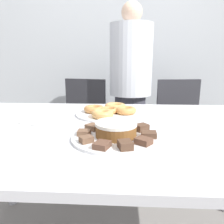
{
  "coord_description": "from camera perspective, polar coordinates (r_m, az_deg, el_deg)",
  "views": [
    {
      "loc": [
        0.04,
        -0.96,
        1.07
      ],
      "look_at": [
        -0.01,
        0.03,
        0.83
      ],
      "focal_mm": 35.0,
      "sensor_mm": 36.0,
      "label": 1
    }
  ],
  "objects": [
    {
      "name": "table",
      "position": [
        1.03,
        0.57,
        -7.97
      ],
      "size": [
        1.72,
        1.04,
        0.77
      ],
      "color": "silver",
      "rests_on": "ground_plane"
    },
    {
      "name": "donut_1",
      "position": [
        1.21,
        3.65,
        0.47
      ],
      "size": [
        0.11,
        0.11,
        0.04
      ],
      "color": "#D18E4C",
      "rests_on": "plate_donuts"
    },
    {
      "name": "lamington_8",
      "position": [
        0.96,
        3.86,
        -3.23
      ],
      "size": [
        0.05,
        0.06,
        0.03
      ],
      "rotation": [
        0.0,
        0.0,
        7.51
      ],
      "color": "brown",
      "rests_on": "plate_cake"
    },
    {
      "name": "lamington_4",
      "position": [
        0.74,
        3.49,
        -8.55
      ],
      "size": [
        0.06,
        0.06,
        0.03
      ],
      "rotation": [
        0.0,
        0.0,
        5.0
      ],
      "color": "#513828",
      "rests_on": "plate_cake"
    },
    {
      "name": "lamington_9",
      "position": [
        0.97,
        -0.77,
        -3.26
      ],
      "size": [
        0.06,
        0.07,
        0.02
      ],
      "rotation": [
        0.0,
        0.0,
        8.14
      ],
      "color": "#513828",
      "rests_on": "plate_cake"
    },
    {
      "name": "lamington_5",
      "position": [
        0.78,
        8.24,
        -7.52
      ],
      "size": [
        0.07,
        0.07,
        0.02
      ],
      "rotation": [
        0.0,
        0.0,
        5.63
      ],
      "color": "brown",
      "rests_on": "plate_cake"
    },
    {
      "name": "lamington_7",
      "position": [
        0.92,
        7.74,
        -4.05
      ],
      "size": [
        0.07,
        0.06,
        0.03
      ],
      "rotation": [
        0.0,
        0.0,
        6.88
      ],
      "color": "#513828",
      "rests_on": "plate_cake"
    },
    {
      "name": "lamington_0",
      "position": [
        0.93,
        -4.92,
        -3.93
      ],
      "size": [
        0.07,
        0.07,
        0.02
      ],
      "rotation": [
        0.0,
        0.0,
        2.48
      ],
      "color": "brown",
      "rests_on": "plate_cake"
    },
    {
      "name": "donut_4",
      "position": [
        1.12,
        -2.52,
        -0.51
      ],
      "size": [
        0.11,
        0.11,
        0.04
      ],
      "color": "tan",
      "rests_on": "plate_donuts"
    },
    {
      "name": "office_chair_left",
      "position": [
        2.03,
        -8.39,
        -5.15
      ],
      "size": [
        0.53,
        0.53,
        0.9
      ],
      "rotation": [
        0.0,
        0.0,
        -0.24
      ],
      "color": "black",
      "rests_on": "ground_plane"
    },
    {
      "name": "office_chair_right",
      "position": [
        2.06,
        17.74,
        -5.41
      ],
      "size": [
        0.49,
        0.49,
        0.9
      ],
      "rotation": [
        0.0,
        0.0,
        0.12
      ],
      "color": "black",
      "rests_on": "ground_plane"
    },
    {
      "name": "plate_cake",
      "position": [
        0.86,
        1.05,
        -6.61
      ],
      "size": [
        0.35,
        0.35,
        0.01
      ],
      "color": "white",
      "rests_on": "table"
    },
    {
      "name": "donut_2",
      "position": [
        1.31,
        0.84,
        1.48
      ],
      "size": [
        0.13,
        0.13,
        0.03
      ],
      "color": "tan",
      "rests_on": "plate_donuts"
    },
    {
      "name": "donut_3",
      "position": [
        1.24,
        -4.68,
        0.8
      ],
      "size": [
        0.12,
        0.12,
        0.03
      ],
      "color": "#C68447",
      "rests_on": "plate_donuts"
    },
    {
      "name": "lamington_1",
      "position": [
        0.87,
        -7.31,
        -5.37
      ],
      "size": [
        0.05,
        0.04,
        0.02
      ],
      "rotation": [
        0.0,
        0.0,
        3.11
      ],
      "color": "brown",
      "rests_on": "plate_cake"
    },
    {
      "name": "plate_donuts",
      "position": [
        1.23,
        -0.73,
        -0.39
      ],
      "size": [
        0.37,
        0.37,
        0.01
      ],
      "color": "white",
      "rests_on": "table"
    },
    {
      "name": "person_standing",
      "position": [
        1.99,
        4.82,
        5.8
      ],
      "size": [
        0.37,
        0.37,
        1.55
      ],
      "color": "#383842",
      "rests_on": "ground_plane"
    },
    {
      "name": "lamington_2",
      "position": [
        0.8,
        -6.72,
        -7.1
      ],
      "size": [
        0.06,
        0.06,
        0.02
      ],
      "rotation": [
        0.0,
        0.0,
        3.74
      ],
      "color": "brown",
      "rests_on": "plate_cake"
    },
    {
      "name": "donut_0",
      "position": [
        1.22,
        -0.73,
        0.52
      ],
      "size": [
        0.11,
        0.11,
        0.03
      ],
      "color": "#C68447",
      "rests_on": "plate_donuts"
    },
    {
      "name": "lamington_6",
      "position": [
        0.85,
        9.59,
        -5.79
      ],
      "size": [
        0.06,
        0.05,
        0.02
      ],
      "rotation": [
        0.0,
        0.0,
        6.25
      ],
      "color": "#513828",
      "rests_on": "plate_cake"
    },
    {
      "name": "frosted_cake",
      "position": [
        0.85,
        1.06,
        -4.49
      ],
      "size": [
        0.16,
        0.16,
        0.06
      ],
      "color": "brown",
      "rests_on": "plate_cake"
    },
    {
      "name": "wall_back",
      "position": [
        2.59,
        2.34,
        18.52
      ],
      "size": [
        8.0,
        0.05,
        2.6
      ],
      "color": "#B2B7BC",
      "rests_on": "ground_plane"
    },
    {
      "name": "lamington_3",
      "position": [
        0.74,
        -2.6,
        -8.6
      ],
      "size": [
        0.06,
        0.07,
        0.02
      ],
      "rotation": [
        0.0,
        0.0,
        4.37
      ],
      "color": "brown",
      "rests_on": "plate_cake"
    },
    {
      "name": "napkin",
      "position": [
        1.13,
        -19.76,
        -2.49
      ],
      "size": [
        0.14,
        0.13,
        0.01
      ],
      "color": "white",
      "rests_on": "table"
    }
  ]
}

